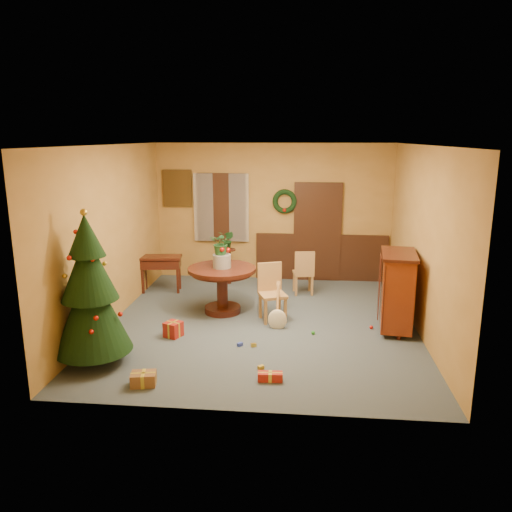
# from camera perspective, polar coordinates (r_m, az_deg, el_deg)

# --- Properties ---
(room_envelope) EXTENTS (5.50, 5.50, 5.50)m
(room_envelope) POSITION_cam_1_polar(r_m,az_deg,el_deg) (10.67, 3.03, 3.17)
(room_envelope) COLOR #3A4755
(room_envelope) RESTS_ON ground
(dining_table) EXTENTS (1.19, 1.19, 0.82)m
(dining_table) POSITION_cam_1_polar(r_m,az_deg,el_deg) (8.73, -3.89, -2.88)
(dining_table) COLOR black
(dining_table) RESTS_ON floor
(urn) EXTENTS (0.32, 0.32, 0.23)m
(urn) POSITION_cam_1_polar(r_m,az_deg,el_deg) (8.63, -3.92, -0.58)
(urn) COLOR slate
(urn) RESTS_ON dining_table
(centerpiece_plant) EXTENTS (0.37, 0.32, 0.42)m
(centerpiece_plant) POSITION_cam_1_polar(r_m,az_deg,el_deg) (8.56, -3.96, 1.52)
(centerpiece_plant) COLOR #1E4C23
(centerpiece_plant) RESTS_ON urn
(chair_near) EXTENTS (0.54, 0.54, 0.96)m
(chair_near) POSITION_cam_1_polar(r_m,az_deg,el_deg) (8.40, 1.77, -3.88)
(chair_near) COLOR olive
(chair_near) RESTS_ON floor
(chair_far) EXTENTS (0.44, 0.44, 0.89)m
(chair_far) POSITION_cam_1_polar(r_m,az_deg,el_deg) (9.75, 5.48, -1.72)
(chair_far) COLOR olive
(chair_far) RESTS_ON floor
(guitar) EXTENTS (0.39, 0.51, 0.70)m
(guitar) POSITION_cam_1_polar(r_m,az_deg,el_deg) (8.05, 2.47, -5.86)
(guitar) COLOR #EBE5C3
(guitar) RESTS_ON floor
(plant_stand) EXTENTS (0.29, 0.29, 0.74)m
(plant_stand) POSITION_cam_1_polar(r_m,az_deg,el_deg) (10.45, -3.13, -0.71)
(plant_stand) COLOR black
(plant_stand) RESTS_ON floor
(stand_plant) EXTENTS (0.23, 0.20, 0.38)m
(stand_plant) POSITION_cam_1_polar(r_m,az_deg,el_deg) (10.35, -3.16, 1.82)
(stand_plant) COLOR #19471E
(stand_plant) RESTS_ON plant_stand
(christmas_tree) EXTENTS (1.03, 1.03, 2.13)m
(christmas_tree) POSITION_cam_1_polar(r_m,az_deg,el_deg) (7.00, -18.43, -3.95)
(christmas_tree) COLOR #382111
(christmas_tree) RESTS_ON floor
(writing_desk) EXTENTS (0.86, 0.50, 0.72)m
(writing_desk) POSITION_cam_1_polar(r_m,az_deg,el_deg) (10.08, -10.82, -1.00)
(writing_desk) COLOR black
(writing_desk) RESTS_ON floor
(sideboard) EXTENTS (0.64, 1.04, 1.27)m
(sideboard) POSITION_cam_1_polar(r_m,az_deg,el_deg) (8.19, 15.81, -3.67)
(sideboard) COLOR #5B1C0A
(sideboard) RESTS_ON floor
(gift_a) EXTENTS (0.34, 0.28, 0.17)m
(gift_a) POSITION_cam_1_polar(r_m,az_deg,el_deg) (6.56, -12.73, -13.54)
(gift_a) COLOR brown
(gift_a) RESTS_ON floor
(gift_b) EXTENTS (0.31, 0.31, 0.24)m
(gift_b) POSITION_cam_1_polar(r_m,az_deg,el_deg) (7.91, -9.43, -8.26)
(gift_b) COLOR #A22015
(gift_b) RESTS_ON floor
(gift_c) EXTENTS (0.30, 0.27, 0.14)m
(gift_c) POSITION_cam_1_polar(r_m,az_deg,el_deg) (7.72, -16.52, -9.64)
(gift_c) COLOR brown
(gift_c) RESTS_ON floor
(gift_d) EXTENTS (0.32, 0.14, 0.11)m
(gift_d) POSITION_cam_1_polar(r_m,az_deg,el_deg) (6.52, 1.64, -13.60)
(gift_d) COLOR #A22015
(gift_d) RESTS_ON floor
(toy_a) EXTENTS (0.09, 0.09, 0.05)m
(toy_a) POSITION_cam_1_polar(r_m,az_deg,el_deg) (7.51, -1.86, -10.06)
(toy_a) COLOR #2A3EB6
(toy_a) RESTS_ON floor
(toy_b) EXTENTS (0.06, 0.06, 0.06)m
(toy_b) POSITION_cam_1_polar(r_m,az_deg,el_deg) (7.96, 6.54, -8.70)
(toy_b) COLOR green
(toy_b) RESTS_ON floor
(toy_c) EXTENTS (0.09, 0.09, 0.05)m
(toy_c) POSITION_cam_1_polar(r_m,az_deg,el_deg) (6.82, 0.56, -12.61)
(toy_c) COLOR gold
(toy_c) RESTS_ON floor
(toy_d) EXTENTS (0.06, 0.06, 0.06)m
(toy_d) POSITION_cam_1_polar(r_m,az_deg,el_deg) (8.33, 13.03, -7.94)
(toy_d) COLOR #B9170C
(toy_d) RESTS_ON floor
(toy_e) EXTENTS (0.09, 0.07, 0.05)m
(toy_e) POSITION_cam_1_polar(r_m,az_deg,el_deg) (7.48, -0.28, -10.14)
(toy_e) COLOR gold
(toy_e) RESTS_ON floor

